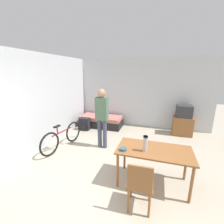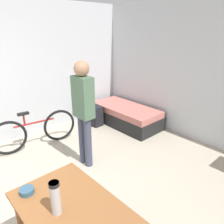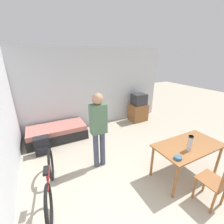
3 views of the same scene
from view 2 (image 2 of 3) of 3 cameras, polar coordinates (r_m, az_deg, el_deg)
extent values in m
cube|color=silver|center=(4.56, 20.80, 9.45)|extent=(5.62, 0.06, 2.70)
cube|color=silver|center=(4.87, -17.76, 10.51)|extent=(0.06, 4.94, 2.70)
cube|color=black|center=(5.24, 3.54, -1.53)|extent=(1.71, 0.81, 0.30)
cube|color=#B76B60|center=(5.16, 3.59, 0.71)|extent=(1.66, 0.78, 0.14)
cube|color=brown|center=(1.98, -8.14, -25.77)|extent=(1.39, 0.72, 0.03)
cylinder|color=brown|center=(2.75, -10.25, -20.58)|extent=(0.05, 0.05, 0.72)
torus|color=black|center=(4.55, -13.54, -3.38)|extent=(0.14, 0.65, 0.65)
torus|color=black|center=(4.35, -25.41, -6.16)|extent=(0.14, 0.65, 0.65)
cylinder|color=maroon|center=(4.35, -19.61, -2.65)|extent=(0.14, 0.75, 0.04)
cylinder|color=maroon|center=(4.28, -21.98, -1.92)|extent=(0.04, 0.04, 0.20)
cube|color=black|center=(4.24, -22.21, -0.43)|extent=(0.11, 0.21, 0.04)
cylinder|color=#3D4256|center=(3.71, -7.75, -7.03)|extent=(0.12, 0.12, 0.86)
cylinder|color=#3D4256|center=(3.60, -6.28, -7.95)|extent=(0.12, 0.12, 0.86)
cube|color=#4C6B51|center=(3.36, -7.60, 3.83)|extent=(0.34, 0.20, 0.64)
sphere|color=#A87A5B|center=(3.26, -7.98, 11.21)|extent=(0.23, 0.23, 0.23)
cylinder|color=#B7B7BC|center=(1.93, -14.54, -20.94)|extent=(0.08, 0.08, 0.31)
cylinder|color=black|center=(1.84, -14.95, -17.75)|extent=(0.09, 0.09, 0.03)
cylinder|color=#335670|center=(2.27, -21.37, -18.65)|extent=(0.13, 0.13, 0.05)
cube|color=black|center=(5.16, -4.56, -0.84)|extent=(0.37, 0.23, 0.48)
cube|color=black|center=(5.12, -5.70, -1.96)|extent=(0.26, 0.03, 0.17)
camera|label=1|loc=(2.29, -101.30, -4.56)|focal=24.00mm
camera|label=3|loc=(3.81, -58.77, 15.33)|focal=24.00mm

